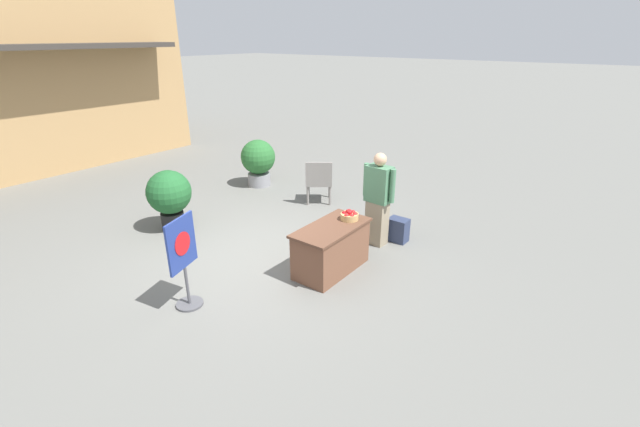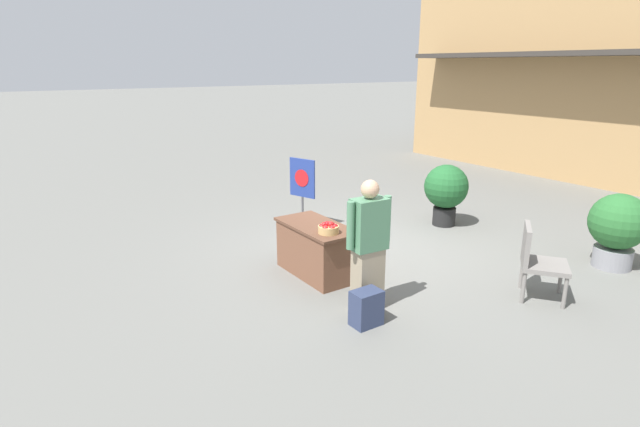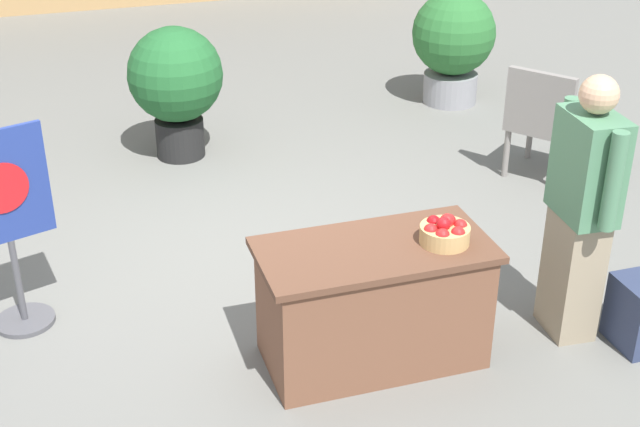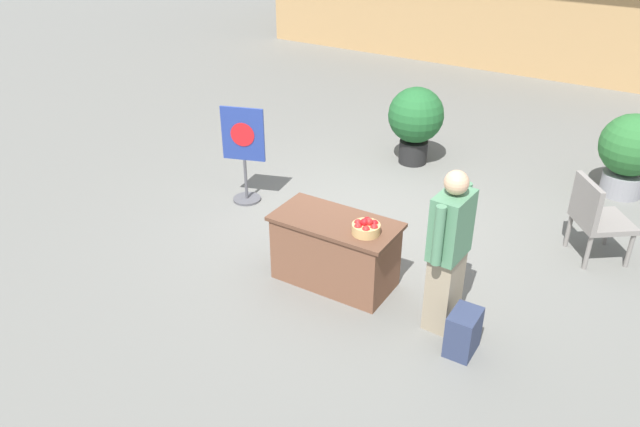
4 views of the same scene
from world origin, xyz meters
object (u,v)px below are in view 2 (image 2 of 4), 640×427
person_visitor (368,246)px  poster_board (302,191)px  display_table (317,249)px  backpack (366,308)px  potted_plant_far_left (446,189)px  potted_plant_near_left (618,226)px  patio_chair (537,258)px  apple_basket (328,228)px

person_visitor → poster_board: bearing=-14.7°
display_table → backpack: 1.57m
display_table → potted_plant_far_left: potted_plant_far_left is taller
display_table → potted_plant_near_left: (2.23, 3.74, 0.26)m
potted_plant_far_left → backpack: bearing=-59.7°
backpack → patio_chair: bearing=74.0°
person_visitor → backpack: person_visitor is taller
poster_board → potted_plant_far_left: poster_board is taller
potted_plant_near_left → potted_plant_far_left: bearing=-169.5°
apple_basket → person_visitor: 0.84m
apple_basket → potted_plant_far_left: size_ratio=0.24×
display_table → patio_chair: 2.88m
patio_chair → potted_plant_far_left: bearing=117.0°
display_table → potted_plant_far_left: 3.28m
potted_plant_far_left → potted_plant_near_left: 2.84m
person_visitor → potted_plant_near_left: bearing=-100.9°
apple_basket → person_visitor: person_visitor is taller
poster_board → patio_chair: size_ratio=1.35×
backpack → poster_board: size_ratio=0.33×
potted_plant_far_left → poster_board: bearing=-120.9°
potted_plant_near_left → poster_board: bearing=-146.2°
potted_plant_near_left → apple_basket: bearing=-115.9°
person_visitor → patio_chair: (0.95, 1.97, -0.29)m
display_table → potted_plant_far_left: size_ratio=1.14×
poster_board → potted_plant_near_left: (4.14, 2.77, -0.06)m
person_visitor → potted_plant_far_left: (-1.78, 3.31, -0.14)m
apple_basket → display_table: bearing=169.8°
patio_chair → potted_plant_near_left: potted_plant_near_left is taller
backpack → potted_plant_far_left: bearing=120.3°
apple_basket → potted_plant_near_left: bearing=64.1°
person_visitor → backpack: 0.73m
patio_chair → person_visitor: bearing=-152.6°
potted_plant_far_left → potted_plant_near_left: (2.79, 0.52, -0.05)m
display_table → poster_board: bearing=153.0°
person_visitor → potted_plant_far_left: person_visitor is taller
apple_basket → person_visitor: (0.84, -0.02, 0.02)m
patio_chair → potted_plant_far_left: potted_plant_far_left is taller
potted_plant_near_left → person_visitor: bearing=-104.8°
potted_plant_far_left → patio_chair: bearing=-26.1°
patio_chair → potted_plant_near_left: bearing=51.2°
backpack → potted_plant_near_left: size_ratio=0.38×
person_visitor → potted_plant_far_left: 3.76m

